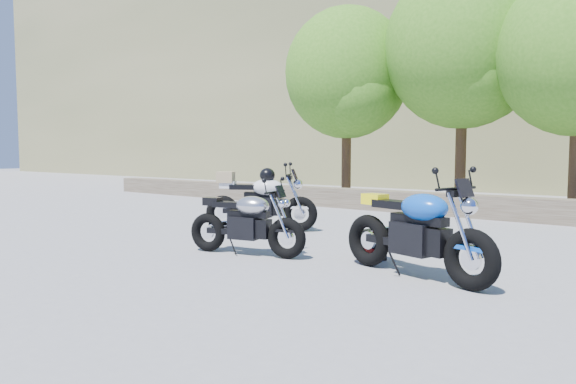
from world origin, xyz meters
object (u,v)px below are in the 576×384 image
object	(u,v)px
silver_bike	(247,223)
blue_bike	(416,232)
white_bike	(260,200)
backpack	(373,246)

from	to	relation	value
silver_bike	blue_bike	world-z (taller)	blue_bike
white_bike	blue_bike	xyz separation A→B (m)	(3.76, -1.57, -0.05)
white_bike	blue_bike	distance (m)	4.07
blue_bike	backpack	size ratio (longest dim) A/B	5.24
backpack	blue_bike	bearing A→B (deg)	-19.38
blue_bike	white_bike	bearing A→B (deg)	172.05
silver_bike	backpack	xyz separation A→B (m)	(1.54, 0.80, -0.25)
silver_bike	white_bike	size ratio (longest dim) A/B	0.96
silver_bike	white_bike	world-z (taller)	white_bike
silver_bike	backpack	bearing A→B (deg)	13.79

